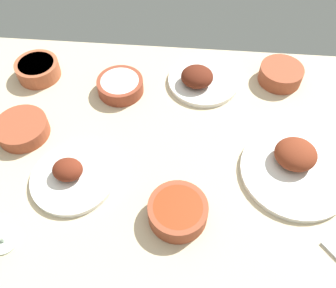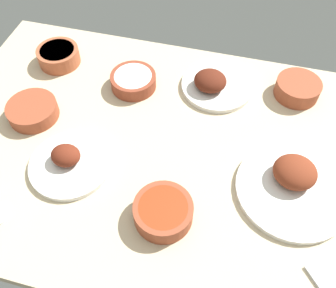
# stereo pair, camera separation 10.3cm
# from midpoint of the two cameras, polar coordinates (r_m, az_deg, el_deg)

# --- Properties ---
(dining_table) EXTENTS (1.40, 0.90, 0.04)m
(dining_table) POSITION_cam_midpoint_polar(r_m,az_deg,el_deg) (1.07, 2.77, -1.47)
(dining_table) COLOR #C6B28E
(dining_table) RESTS_ON ground
(plate_far_side) EXTENTS (0.23, 0.23, 0.06)m
(plate_far_side) POSITION_cam_midpoint_polar(r_m,az_deg,el_deg) (1.03, -12.40, -2.98)
(plate_far_side) COLOR silver
(plate_far_side) RESTS_ON dining_table
(plate_near_viewer) EXTENTS (0.30, 0.30, 0.08)m
(plate_near_viewer) POSITION_cam_midpoint_polar(r_m,az_deg,el_deg) (1.03, 21.69, -5.94)
(plate_near_viewer) COLOR silver
(plate_near_viewer) RESTS_ON dining_table
(plate_center_main) EXTENTS (0.23, 0.23, 0.07)m
(plate_center_main) POSITION_cam_midpoint_polar(r_m,az_deg,el_deg) (1.21, 9.69, 9.09)
(plate_center_main) COLOR silver
(plate_center_main) RESTS_ON dining_table
(bowl_pasta) EXTENTS (0.14, 0.14, 0.05)m
(bowl_pasta) POSITION_cam_midpoint_polar(r_m,az_deg,el_deg) (1.25, 21.84, 7.98)
(bowl_pasta) COLOR brown
(bowl_pasta) RESTS_ON dining_table
(bowl_sauce) EXTENTS (0.15, 0.15, 0.05)m
(bowl_sauce) POSITION_cam_midpoint_polar(r_m,az_deg,el_deg) (0.91, 2.53, -10.70)
(bowl_sauce) COLOR brown
(bowl_sauce) RESTS_ON dining_table
(bowl_onions) EXTENTS (0.15, 0.15, 0.05)m
(bowl_onions) POSITION_cam_midpoint_polar(r_m,az_deg,el_deg) (1.16, -18.02, 4.87)
(bowl_onions) COLOR brown
(bowl_onions) RESTS_ON dining_table
(bowl_soup) EXTENTS (0.14, 0.14, 0.05)m
(bowl_soup) POSITION_cam_midpoint_polar(r_m,az_deg,el_deg) (1.32, -14.53, 13.10)
(bowl_soup) COLOR #A35133
(bowl_soup) RESTS_ON dining_table
(bowl_cream) EXTENTS (0.15, 0.15, 0.05)m
(bowl_cream) POSITION_cam_midpoint_polar(r_m,az_deg,el_deg) (1.20, -2.94, 9.72)
(bowl_cream) COLOR brown
(bowl_cream) RESTS_ON dining_table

